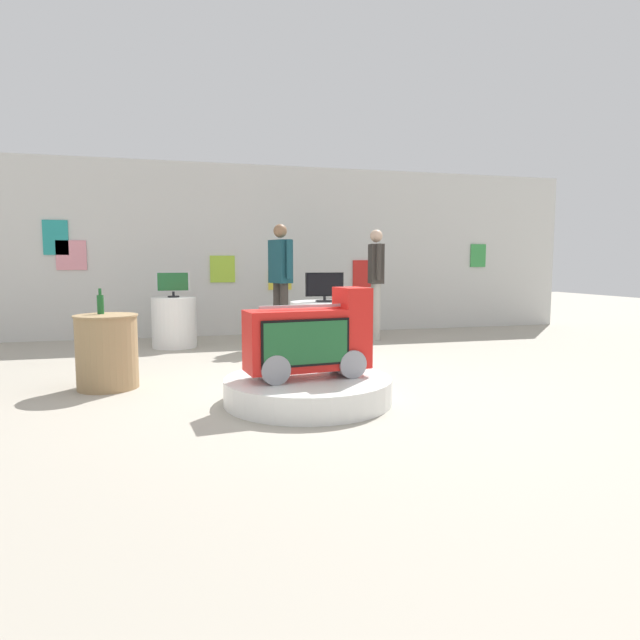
# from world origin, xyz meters

# --- Properties ---
(ground_plane) EXTENTS (30.00, 30.00, 0.00)m
(ground_plane) POSITION_xyz_m (0.00, 0.00, 0.00)
(ground_plane) COLOR #A8A091
(back_wall_display) EXTENTS (12.56, 0.13, 2.91)m
(back_wall_display) POSITION_xyz_m (-0.01, 4.28, 1.46)
(back_wall_display) COLOR silver
(back_wall_display) RESTS_ON ground
(main_display_pedestal) EXTENTS (1.50, 1.50, 0.22)m
(main_display_pedestal) POSITION_xyz_m (0.06, -0.52, 0.11)
(main_display_pedestal) COLOR white
(main_display_pedestal) RESTS_ON ground
(novelty_firetruck_tv) EXTENTS (1.14, 0.53, 0.80)m
(novelty_firetruck_tv) POSITION_xyz_m (0.08, -0.52, 0.55)
(novelty_firetruck_tv) COLOR gray
(novelty_firetruck_tv) RESTS_ON main_display_pedestal
(display_pedestal_left_rear) EXTENTS (0.65, 0.65, 0.74)m
(display_pedestal_left_rear) POSITION_xyz_m (-1.11, 3.08, 0.37)
(display_pedestal_left_rear) COLOR white
(display_pedestal_left_rear) RESTS_ON ground
(tv_on_left_rear) EXTENTS (0.47, 0.17, 0.37)m
(tv_on_left_rear) POSITION_xyz_m (-1.11, 3.07, 0.95)
(tv_on_left_rear) COLOR black
(tv_on_left_rear) RESTS_ON display_pedestal_left_rear
(display_pedestal_center_rear) EXTENTS (0.90, 0.90, 0.74)m
(display_pedestal_center_rear) POSITION_xyz_m (0.80, 1.61, 0.37)
(display_pedestal_center_rear) COLOR white
(display_pedestal_center_rear) RESTS_ON ground
(tv_on_center_rear) EXTENTS (0.51, 0.24, 0.38)m
(tv_on_center_rear) POSITION_xyz_m (0.80, 1.61, 0.94)
(tv_on_center_rear) COLOR black
(tv_on_center_rear) RESTS_ON display_pedestal_center_rear
(side_table_round) EXTENTS (0.61, 0.61, 0.73)m
(side_table_round) POSITION_xyz_m (-1.73, 0.51, 0.38)
(side_table_round) COLOR #9E7F56
(side_table_round) RESTS_ON ground
(bottle_on_side_table) EXTENTS (0.06, 0.06, 0.26)m
(bottle_on_side_table) POSITION_xyz_m (-1.79, 0.61, 0.84)
(bottle_on_side_table) COLOR #195926
(bottle_on_side_table) RESTS_ON side_table_round
(shopper_browsing_near_truck) EXTENTS (0.32, 0.53, 1.81)m
(shopper_browsing_near_truck) POSITION_xyz_m (0.44, 2.78, 1.07)
(shopper_browsing_near_truck) COLOR #38332D
(shopper_browsing_near_truck) RESTS_ON ground
(shopper_browsing_rear) EXTENTS (0.26, 0.55, 1.77)m
(shopper_browsing_rear) POSITION_xyz_m (2.05, 3.06, 1.04)
(shopper_browsing_rear) COLOR #B2ADA3
(shopper_browsing_rear) RESTS_ON ground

